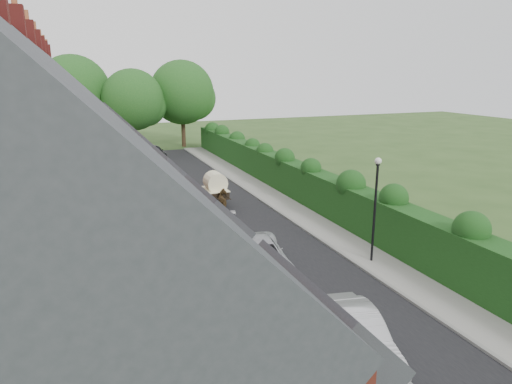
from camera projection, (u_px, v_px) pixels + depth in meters
ground at (359, 316)px, 17.27m from camera, size 140.00×140.00×0.00m
road at (245, 228)px, 26.96m from camera, size 6.00×58.00×0.02m
pavement_hedge_side at (307, 219)px, 28.42m from camera, size 2.20×58.00×0.12m
pavement_house_side at (181, 235)px, 25.57m from camera, size 1.70×58.00×0.12m
kerb_hedge_side at (292, 221)px, 28.04m from camera, size 0.18×58.00×0.13m
kerb_house_side at (195, 233)px, 25.86m from camera, size 0.18×58.00×0.13m
hedge at (333, 192)px, 28.67m from camera, size 2.10×58.00×2.85m
terrace_row at (44, 171)px, 21.19m from camera, size 9.05×40.50×11.50m
garden_wall_row at (166, 237)px, 24.21m from camera, size 0.35×40.35×1.10m
lamppost at (376, 197)px, 21.23m from camera, size 0.32×0.32×5.16m
tree_far_left at (136, 101)px, 50.83m from camera, size 7.14×6.80×9.29m
tree_far_right at (185, 94)px, 54.63m from camera, size 7.98×7.60×10.31m
tree_far_back at (78, 93)px, 51.17m from camera, size 8.40×8.00×10.82m
car_silver_a at (355, 335)px, 14.64m from camera, size 2.46×4.83×1.52m
car_silver_b at (259, 257)px, 20.82m from camera, size 3.47×5.81×1.51m
car_white at (223, 241)px, 22.64m from camera, size 3.32×5.80×1.58m
car_green at (194, 206)px, 28.73m from camera, size 2.23×4.62×1.52m
car_red at (174, 188)px, 33.22m from camera, size 2.32×4.59×1.44m
car_beige at (155, 167)px, 40.49m from camera, size 3.74×5.83×1.50m
car_grey at (149, 157)px, 45.65m from camera, size 2.49×4.78×1.32m
car_black at (155, 152)px, 48.51m from camera, size 2.25×4.20×1.36m
horse at (224, 202)px, 29.50m from camera, size 0.93×1.83×1.50m
horse_cart at (215, 187)px, 31.07m from camera, size 1.49×3.28×2.37m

